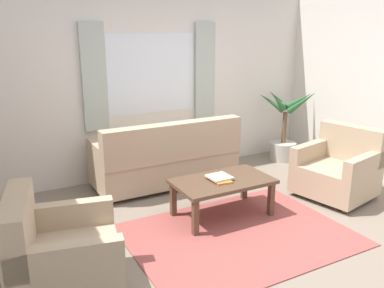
{
  "coord_description": "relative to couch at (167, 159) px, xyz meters",
  "views": [
    {
      "loc": [
        -2.22,
        -3.08,
        2.07
      ],
      "look_at": [
        -0.18,
        0.7,
        0.83
      ],
      "focal_mm": 37.87,
      "sensor_mm": 36.0,
      "label": 1
    }
  ],
  "objects": [
    {
      "name": "potted_plant",
      "position": [
        2.13,
        0.11,
        0.06
      ],
      "size": [
        1.02,
        1.01,
        1.21
      ],
      "color": "#B7B2A8",
      "rests_on": "ground_plane"
    },
    {
      "name": "ground_plane",
      "position": [
        0.06,
        -1.63,
        -0.37
      ],
      "size": [
        6.24,
        6.24,
        0.0
      ],
      "primitive_type": "plane",
      "color": "gray"
    },
    {
      "name": "wall_back",
      "position": [
        0.06,
        0.63,
        0.93
      ],
      "size": [
        5.32,
        0.12,
        2.6
      ],
      "primitive_type": "cube",
      "color": "silver",
      "rests_on": "ground_plane"
    },
    {
      "name": "armchair_left",
      "position": [
        -1.74,
        -1.75,
        -0.01
      ],
      "size": [
        0.97,
        0.99,
        0.88
      ],
      "rotation": [
        0.0,
        0.0,
        1.37
      ],
      "color": "tan",
      "rests_on": "ground_plane"
    },
    {
      "name": "couch",
      "position": [
        0.0,
        0.0,
        0.0
      ],
      "size": [
        1.9,
        0.82,
        0.92
      ],
      "rotation": [
        0.0,
        0.0,
        3.14
      ],
      "color": "tan",
      "rests_on": "ground_plane"
    },
    {
      "name": "window_with_curtains",
      "position": [
        0.06,
        0.55,
        1.08
      ],
      "size": [
        1.98,
        0.07,
        1.4
      ],
      "color": "white"
    },
    {
      "name": "armchair_right",
      "position": [
        1.75,
        -1.36,
        -0.01
      ],
      "size": [
        0.98,
        0.99,
        0.88
      ],
      "rotation": [
        0.0,
        0.0,
        -1.36
      ],
      "color": "tan",
      "rests_on": "ground_plane"
    },
    {
      "name": "area_rug",
      "position": [
        0.06,
        -1.63,
        -0.36
      ],
      "size": [
        2.22,
        1.67,
        0.01
      ],
      "primitive_type": "cube",
      "color": "#9E4C47",
      "rests_on": "ground_plane"
    },
    {
      "name": "book_stack_on_table",
      "position": [
        0.12,
        -1.13,
        0.09
      ],
      "size": [
        0.25,
        0.35,
        0.04
      ],
      "color": "orange",
      "rests_on": "coffee_table"
    },
    {
      "name": "coffee_table",
      "position": [
        0.15,
        -1.15,
        0.01
      ],
      "size": [
        1.1,
        0.64,
        0.44
      ],
      "color": "brown",
      "rests_on": "ground_plane"
    }
  ]
}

